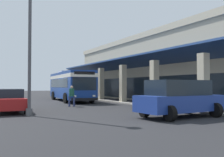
% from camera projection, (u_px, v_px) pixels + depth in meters
% --- Properties ---
extents(ground, '(120.00, 120.00, 0.00)m').
position_uv_depth(ground, '(123.00, 100.00, 29.75)').
color(ground, '#262628').
extents(curb_strip, '(36.74, 0.50, 0.12)m').
position_uv_depth(curb_strip, '(107.00, 101.00, 27.12)').
color(curb_strip, '#9E998E').
rests_on(curb_strip, ground).
extents(plaza_building, '(30.92, 15.88, 7.39)m').
position_uv_depth(plaza_building, '(176.00, 69.00, 31.67)').
color(plaza_building, '#B2A88E').
rests_on(plaza_building, ground).
extents(transit_bus, '(11.38, 3.49, 3.34)m').
position_uv_depth(transit_bus, '(70.00, 84.00, 28.00)').
color(transit_bus, navy).
rests_on(transit_bus, ground).
extents(parked_sedan_red, '(4.51, 2.22, 1.47)m').
position_uv_depth(parked_sedan_red, '(9.00, 100.00, 16.10)').
color(parked_sedan_red, maroon).
rests_on(parked_sedan_red, ground).
extents(parked_suv_blue, '(2.88, 4.90, 1.97)m').
position_uv_depth(parked_suv_blue, '(179.00, 98.00, 13.53)').
color(parked_suv_blue, navy).
rests_on(parked_suv_blue, ground).
extents(pedestrian, '(0.51, 0.55, 1.67)m').
position_uv_depth(pedestrian, '(72.00, 95.00, 20.50)').
color(pedestrian, navy).
rests_on(pedestrian, ground).
extents(potted_palm, '(2.08, 1.68, 2.52)m').
position_uv_depth(potted_palm, '(86.00, 92.00, 36.40)').
color(potted_palm, gray).
rests_on(potted_palm, ground).
extents(lot_light_pole, '(0.60, 0.60, 8.30)m').
position_uv_depth(lot_light_pole, '(30.00, 37.00, 14.35)').
color(lot_light_pole, '#59595B').
rests_on(lot_light_pole, ground).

